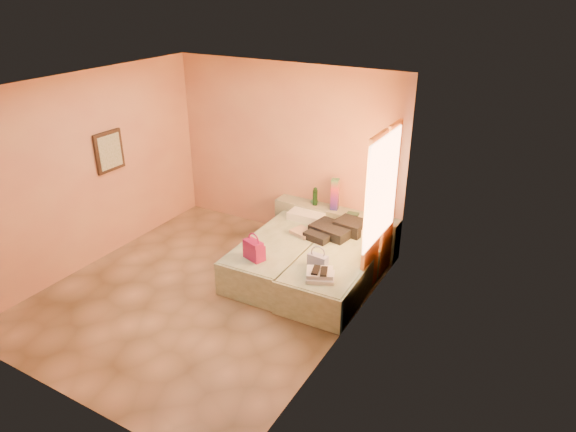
% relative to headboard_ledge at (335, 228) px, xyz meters
% --- Properties ---
extents(ground, '(4.50, 4.50, 0.00)m').
position_rel_headboard_ledge_xyz_m(ground, '(-0.98, -2.10, -0.33)').
color(ground, tan).
rests_on(ground, ground).
extents(room_walls, '(4.02, 4.51, 2.81)m').
position_rel_headboard_ledge_xyz_m(room_walls, '(-0.77, -1.53, 1.46)').
color(room_walls, '#DFA877').
rests_on(room_walls, ground).
extents(headboard_ledge, '(2.05, 0.30, 0.65)m').
position_rel_headboard_ledge_xyz_m(headboard_ledge, '(0.00, 0.00, 0.00)').
color(headboard_ledge, gray).
rests_on(headboard_ledge, ground).
extents(bed_left, '(0.96, 2.03, 0.50)m').
position_rel_headboard_ledge_xyz_m(bed_left, '(-0.38, -1.05, -0.08)').
color(bed_left, beige).
rests_on(bed_left, ground).
extents(bed_right, '(0.96, 2.03, 0.50)m').
position_rel_headboard_ledge_xyz_m(bed_right, '(0.52, -1.05, -0.08)').
color(bed_right, beige).
rests_on(bed_right, ground).
extents(water_bottle, '(0.10, 0.10, 0.28)m').
position_rel_headboard_ledge_xyz_m(water_bottle, '(-0.37, -0.00, 0.46)').
color(water_bottle, '#13351B').
rests_on(water_bottle, headboard_ledge).
extents(rainbow_box, '(0.13, 0.13, 0.50)m').
position_rel_headboard_ledge_xyz_m(rainbow_box, '(-0.03, -0.00, 0.58)').
color(rainbow_box, '#A0134E').
rests_on(rainbow_box, headboard_ledge).
extents(small_dish, '(0.13, 0.13, 0.03)m').
position_rel_headboard_ledge_xyz_m(small_dish, '(-0.42, 0.08, 0.34)').
color(small_dish, '#549A6C').
rests_on(small_dish, headboard_ledge).
extents(green_book, '(0.19, 0.15, 0.03)m').
position_rel_headboard_ledge_xyz_m(green_book, '(0.31, -0.06, 0.34)').
color(green_book, '#2A4E38').
rests_on(green_book, headboard_ledge).
extents(flower_vase, '(0.24, 0.24, 0.24)m').
position_rel_headboard_ledge_xyz_m(flower_vase, '(0.77, -0.05, 0.44)').
color(flower_vase, white).
rests_on(flower_vase, headboard_ledge).
extents(magenta_handbag, '(0.33, 0.25, 0.27)m').
position_rel_headboard_ledge_xyz_m(magenta_handbag, '(-0.41, -1.71, 0.31)').
color(magenta_handbag, '#A0134E').
rests_on(magenta_handbag, bed_left).
extents(khaki_garment, '(0.39, 0.34, 0.06)m').
position_rel_headboard_ledge_xyz_m(khaki_garment, '(-0.19, -0.74, 0.20)').
color(khaki_garment, tan).
rests_on(khaki_garment, bed_left).
extents(clothes_pile, '(0.75, 0.75, 0.19)m').
position_rel_headboard_ledge_xyz_m(clothes_pile, '(0.24, -0.55, 0.27)').
color(clothes_pile, black).
rests_on(clothes_pile, bed_right).
extents(blue_handbag, '(0.27, 0.13, 0.17)m').
position_rel_headboard_ledge_xyz_m(blue_handbag, '(0.43, -1.47, 0.26)').
color(blue_handbag, '#3B488D').
rests_on(blue_handbag, bed_right).
extents(towel_stack, '(0.44, 0.41, 0.10)m').
position_rel_headboard_ledge_xyz_m(towel_stack, '(0.59, -1.72, 0.23)').
color(towel_stack, silver).
rests_on(towel_stack, bed_right).
extents(sandal_pair, '(0.22, 0.26, 0.02)m').
position_rel_headboard_ledge_xyz_m(sandal_pair, '(0.58, -1.73, 0.29)').
color(sandal_pair, black).
rests_on(sandal_pair, towel_stack).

